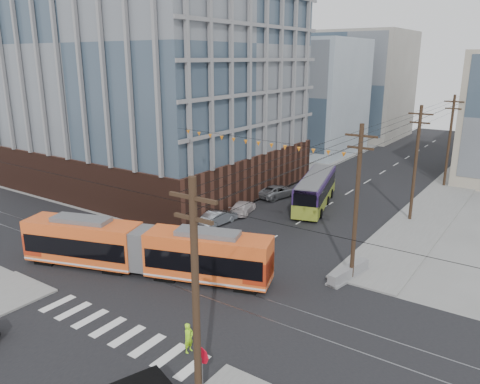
# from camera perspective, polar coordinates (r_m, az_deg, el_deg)

# --- Properties ---
(ground) EXTENTS (160.00, 160.00, 0.00)m
(ground) POSITION_cam_1_polar(r_m,az_deg,el_deg) (30.50, -10.37, -13.89)
(ground) COLOR slate
(office_building) EXTENTS (30.00, 25.00, 28.60)m
(office_building) POSITION_cam_1_polar(r_m,az_deg,el_deg) (58.33, -10.70, 15.00)
(office_building) COLOR #381E16
(office_building) RESTS_ON ground
(bg_bldg_nw_near) EXTENTS (18.00, 16.00, 18.00)m
(bg_bldg_nw_near) POSITION_cam_1_polar(r_m,az_deg,el_deg) (79.35, 7.44, 11.51)
(bg_bldg_nw_near) COLOR #8C99A5
(bg_bldg_nw_near) RESTS_ON ground
(bg_bldg_nw_far) EXTENTS (16.00, 18.00, 20.00)m
(bg_bldg_nw_far) POSITION_cam_1_polar(r_m,az_deg,el_deg) (96.40, 14.68, 12.51)
(bg_bldg_nw_far) COLOR gray
(bg_bldg_nw_far) RESTS_ON ground
(utility_pole_near) EXTENTS (0.30, 0.30, 11.00)m
(utility_pole_near) POSITION_cam_1_polar(r_m,az_deg,el_deg) (18.91, -5.36, -14.48)
(utility_pole_near) COLOR black
(utility_pole_near) RESTS_ON ground
(utility_pole_far) EXTENTS (0.30, 0.30, 11.00)m
(utility_pole_far) POSITION_cam_1_polar(r_m,az_deg,el_deg) (75.76, 26.34, 7.12)
(utility_pole_far) COLOR black
(utility_pole_far) RESTS_ON ground
(streetcar) EXTENTS (18.63, 8.39, 3.61)m
(streetcar) POSITION_cam_1_polar(r_m,az_deg,el_deg) (34.66, -11.71, -6.84)
(streetcar) COLOR #EF5A21
(streetcar) RESTS_ON ground
(city_bus) EXTENTS (5.62, 12.00, 3.33)m
(city_bus) POSITION_cam_1_polar(r_m,az_deg,el_deg) (49.80, 9.18, 0.20)
(city_bus) COLOR #2D1A4B
(city_bus) RESTS_ON ground
(parked_car_silver) EXTENTS (1.81, 4.25, 1.36)m
(parked_car_silver) POSITION_cam_1_polar(r_m,az_deg,el_deg) (43.99, -2.65, -3.09)
(parked_car_silver) COLOR #959DA7
(parked_car_silver) RESTS_ON ground
(parked_car_white) EXTENTS (2.85, 4.64, 1.26)m
(parked_car_white) POSITION_cam_1_polar(r_m,az_deg,el_deg) (47.02, 0.35, -1.87)
(parked_car_white) COLOR beige
(parked_car_white) RESTS_ON ground
(parked_car_grey) EXTENTS (3.50, 5.45, 1.40)m
(parked_car_grey) POSITION_cam_1_polar(r_m,az_deg,el_deg) (52.50, 4.62, 0.08)
(parked_car_grey) COLOR slate
(parked_car_grey) RESTS_ON ground
(pedestrian) EXTENTS (0.41, 0.62, 1.67)m
(pedestrian) POSITION_cam_1_polar(r_m,az_deg,el_deg) (26.03, -6.28, -17.26)
(pedestrian) COLOR #A9FF1E
(pedestrian) RESTS_ON ground
(stop_sign) EXTENTS (0.90, 0.90, 2.70)m
(stop_sign) POSITION_cam_1_polar(r_m,az_deg,el_deg) (22.52, -4.62, -21.59)
(stop_sign) COLOR red
(stop_sign) RESTS_ON ground
(jersey_barrier) EXTENTS (1.76, 4.40, 0.86)m
(jersey_barrier) POSITION_cam_1_polar(r_m,az_deg,el_deg) (34.55, 13.10, -9.51)
(jersey_barrier) COLOR gray
(jersey_barrier) RESTS_ON ground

